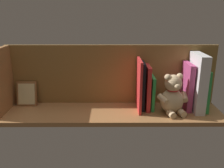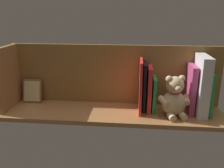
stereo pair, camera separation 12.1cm
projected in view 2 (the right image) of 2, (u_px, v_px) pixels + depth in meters
The scene contains 12 objects.
ground_plane at pixel (112, 112), 126.16cm from camera, with size 114.62×28.27×2.20cm, color #9E6B3D.
shelf_back_panel at pixel (114, 75), 132.14cm from camera, with size 114.62×1.50×32.90cm, color olive.
shelf_side_divider at pixel (8, 78), 126.19cm from camera, with size 2.40×22.27×32.90cm, color #9E6B3D.
book_0 at pixel (208, 92), 120.54cm from camera, with size 1.59×15.82×21.86cm, color green.
dictionary_thick_white at pixel (201, 85), 118.71cm from camera, with size 4.93×17.76×29.80cm, color silver.
book_1 at pixel (191, 89), 121.57cm from camera, with size 2.70×14.50×24.66cm, color #B23F72.
teddy_bear at pixel (174, 98), 117.61cm from camera, with size 16.30×15.28×20.75cm.
book_2 at pixel (154, 94), 125.08cm from camera, with size 1.64×13.05×17.65cm, color green.
book_3 at pixel (149, 89), 124.01cm from camera, with size 2.01×14.01×23.33cm, color red.
book_4 at pixel (144, 86), 124.64cm from camera, with size 1.46×12.66×25.00cm, color black.
book_5 at pixel (141, 86), 122.43cm from camera, with size 1.26×17.12×26.97cm, color red.
picture_frame_leaning at pixel (32, 91), 136.02cm from camera, with size 10.72×4.59×13.48cm.
Camera 2 is at (-11.69, 115.15, 51.32)cm, focal length 38.28 mm.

